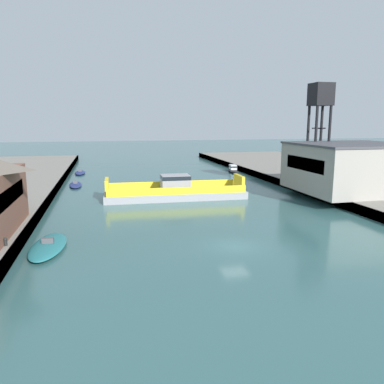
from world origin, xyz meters
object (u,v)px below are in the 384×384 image
at_px(crane_tower, 320,106).
at_px(chain_ferry, 175,191).
at_px(warehouse_shed, 351,167).
at_px(moored_boat_mid_right, 76,185).
at_px(moored_boat_mid_left, 48,246).
at_px(moored_boat_near_left, 233,169).
at_px(moored_boat_near_right, 80,173).

bearing_deg(crane_tower, chain_ferry, -179.12).
bearing_deg(warehouse_shed, moored_boat_mid_right, 152.65).
bearing_deg(chain_ferry, warehouse_shed, -13.95).
xyz_separation_m(chain_ferry, moored_boat_mid_left, (-15.76, -20.40, -0.79)).
bearing_deg(moored_boat_near_left, moored_boat_near_right, 171.77).
height_order(moored_boat_near_left, moored_boat_near_right, moored_boat_near_left).
height_order(moored_boat_near_left, moored_boat_mid_right, moored_boat_near_left).
bearing_deg(chain_ferry, moored_boat_mid_right, 136.21).
xyz_separation_m(chain_ferry, moored_boat_mid_right, (-15.66, 15.02, -0.85)).
distance_m(moored_boat_mid_left, moored_boat_mid_right, 35.42).
xyz_separation_m(moored_boat_near_right, crane_tower, (39.78, -31.37, 13.74)).
relative_size(chain_ferry, moored_boat_mid_right, 2.79).
relative_size(moored_boat_near_left, moored_boat_mid_left, 0.85).
bearing_deg(moored_boat_near_right, crane_tower, -38.26).
bearing_deg(moored_boat_near_right, chain_ferry, -63.61).
bearing_deg(moored_boat_mid_left, chain_ferry, 52.32).
xyz_separation_m(moored_boat_near_left, warehouse_shed, (6.97, -33.14, 4.23)).
bearing_deg(moored_boat_near_right, moored_boat_mid_left, -90.01).
height_order(moored_boat_mid_right, warehouse_shed, warehouse_shed).
relative_size(moored_boat_near_left, moored_boat_near_right, 1.08).
relative_size(moored_boat_near_right, moored_boat_mid_left, 0.78).
distance_m(moored_boat_near_right, crane_tower, 52.49).
bearing_deg(moored_boat_near_right, moored_boat_mid_right, -89.70).
xyz_separation_m(chain_ferry, warehouse_shed, (25.71, -6.39, 3.75)).
height_order(moored_boat_near_left, moored_boat_mid_left, moored_boat_near_left).
distance_m(moored_boat_near_left, moored_boat_mid_left, 58.43).
height_order(moored_boat_mid_left, warehouse_shed, warehouse_shed).
xyz_separation_m(moored_boat_near_right, moored_boat_mid_right, (0.09, -16.73, -0.03)).
bearing_deg(crane_tower, warehouse_shed, -76.06).
bearing_deg(crane_tower, moored_boat_mid_left, -152.43).
distance_m(chain_ferry, moored_boat_near_right, 35.44).
xyz_separation_m(moored_boat_mid_left, moored_boat_mid_right, (0.10, 35.42, -0.06)).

